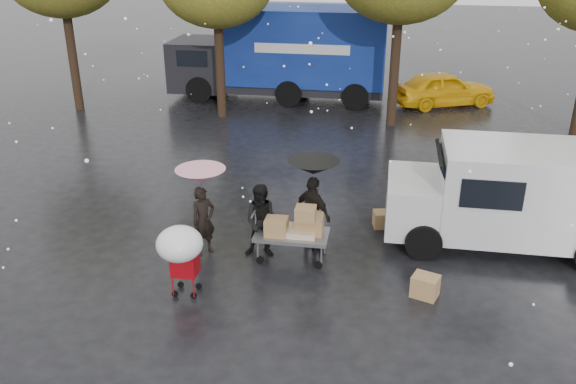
% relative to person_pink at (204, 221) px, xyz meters
% --- Properties ---
extents(ground, '(90.00, 90.00, 0.00)m').
position_rel_person_pink_xyz_m(ground, '(1.24, -0.33, -0.74)').
color(ground, black).
rests_on(ground, ground).
extents(person_pink, '(0.62, 0.64, 1.49)m').
position_rel_person_pink_xyz_m(person_pink, '(0.00, 0.00, 0.00)').
color(person_pink, black).
rests_on(person_pink, ground).
extents(person_middle, '(0.81, 0.65, 1.58)m').
position_rel_person_pink_xyz_m(person_middle, '(1.23, 0.09, 0.05)').
color(person_middle, black).
rests_on(person_middle, ground).
extents(person_black, '(1.00, 0.89, 1.63)m').
position_rel_person_pink_xyz_m(person_black, '(2.21, 0.57, 0.07)').
color(person_black, black).
rests_on(person_black, ground).
extents(umbrella_pink, '(1.02, 1.02, 1.89)m').
position_rel_person_pink_xyz_m(umbrella_pink, '(-0.00, 0.00, 1.00)').
color(umbrella_pink, '#4C4C4C').
rests_on(umbrella_pink, ground).
extents(umbrella_black, '(1.07, 1.07, 2.00)m').
position_rel_person_pink_xyz_m(umbrella_black, '(2.21, 0.57, 1.11)').
color(umbrella_black, '#4C4C4C').
rests_on(umbrella_black, ground).
extents(vendor_cart, '(1.52, 0.80, 1.27)m').
position_rel_person_pink_xyz_m(vendor_cart, '(1.93, 0.04, -0.02)').
color(vendor_cart, slate).
rests_on(vendor_cart, ground).
extents(shopping_cart, '(0.84, 0.84, 1.46)m').
position_rel_person_pink_xyz_m(shopping_cart, '(0.11, -1.71, 0.32)').
color(shopping_cart, '#A40912').
rests_on(shopping_cart, ground).
extents(white_van, '(4.91, 2.18, 2.20)m').
position_rel_person_pink_xyz_m(white_van, '(6.33, 1.47, 0.42)').
color(white_van, silver).
rests_on(white_van, ground).
extents(blue_truck, '(8.30, 2.60, 3.50)m').
position_rel_person_pink_xyz_m(blue_truck, '(-0.45, 12.48, 1.01)').
color(blue_truck, navy).
rests_on(blue_truck, ground).
extents(box_ground_near, '(0.57, 0.52, 0.42)m').
position_rel_person_pink_xyz_m(box_ground_near, '(4.51, -0.91, -0.53)').
color(box_ground_near, brown).
rests_on(box_ground_near, ground).
extents(box_ground_far, '(0.54, 0.46, 0.37)m').
position_rel_person_pink_xyz_m(box_ground_far, '(3.69, 1.84, -0.56)').
color(box_ground_far, brown).
rests_on(box_ground_far, ground).
extents(yellow_taxi, '(4.13, 2.94, 1.31)m').
position_rel_person_pink_xyz_m(yellow_taxi, '(5.65, 12.46, -0.09)').
color(yellow_taxi, '#EBAC0C').
rests_on(yellow_taxi, ground).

